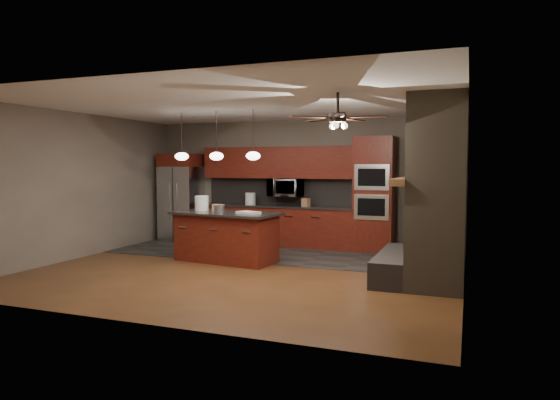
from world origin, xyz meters
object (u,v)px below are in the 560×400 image
at_px(kitchen_island, 226,237).
at_px(counter_bucket, 250,199).
at_px(oven_tower, 374,194).
at_px(paint_tray, 248,213).
at_px(microwave, 286,187).
at_px(counter_box, 306,202).
at_px(white_bucket, 202,203).
at_px(refrigerator, 181,197).
at_px(paint_can, 219,209).
at_px(cardboard_box, 218,208).

height_order(kitchen_island, counter_bucket, counter_bucket).
bearing_deg(oven_tower, paint_tray, -131.10).
bearing_deg(counter_bucket, microwave, 3.43).
bearing_deg(counter_box, white_bucket, -105.26).
bearing_deg(white_bucket, kitchen_island, -16.37).
relative_size(microwave, paint_tray, 1.86).
bearing_deg(kitchen_island, counter_bucket, 109.60).
bearing_deg(kitchen_island, counter_box, 73.75).
height_order(microwave, refrigerator, refrigerator).
relative_size(kitchen_island, paint_can, 10.63).
relative_size(refrigerator, kitchen_island, 0.97).
xyz_separation_m(microwave, counter_bucket, (-0.83, -0.05, -0.27)).
bearing_deg(paint_tray, white_bucket, -170.31).
height_order(paint_tray, cardboard_box, cardboard_box).
relative_size(paint_tray, counter_box, 2.23).
height_order(oven_tower, white_bucket, oven_tower).
bearing_deg(paint_can, microwave, 78.31).
xyz_separation_m(kitchen_island, white_bucket, (-0.61, 0.18, 0.60)).
bearing_deg(oven_tower, counter_box, -178.34).
xyz_separation_m(paint_can, paint_tray, (0.56, 0.04, -0.05)).
bearing_deg(paint_tray, oven_tower, 71.77).
bearing_deg(paint_can, refrigerator, 135.20).
bearing_deg(counter_box, oven_tower, 25.69).
distance_m(paint_tray, counter_bucket, 2.35).
relative_size(oven_tower, counter_bucket, 8.93).
distance_m(cardboard_box, counter_bucket, 1.87).
distance_m(paint_can, paint_tray, 0.57).
height_order(kitchen_island, cardboard_box, cardboard_box).
bearing_deg(microwave, white_bucket, -117.31).
bearing_deg(kitchen_island, microwave, 87.19).
height_order(kitchen_island, counter_box, counter_box).
bearing_deg(cardboard_box, kitchen_island, -42.43).
relative_size(oven_tower, counter_box, 13.50).
distance_m(oven_tower, cardboard_box, 3.24).
height_order(kitchen_island, paint_can, paint_can).
relative_size(microwave, paint_can, 3.68).
height_order(white_bucket, counter_bucket, white_bucket).
relative_size(microwave, kitchen_island, 0.35).
distance_m(white_bucket, paint_tray, 1.14).
distance_m(microwave, white_bucket, 2.21).
height_order(refrigerator, paint_tray, refrigerator).
distance_m(paint_tray, counter_box, 2.15).
bearing_deg(paint_can, counter_box, 65.69).
bearing_deg(cardboard_box, oven_tower, 30.80).
relative_size(microwave, counter_box, 4.15).
height_order(paint_tray, counter_box, counter_box).
bearing_deg(microwave, kitchen_island, -100.56).
height_order(kitchen_island, paint_tray, paint_tray).
distance_m(oven_tower, counter_bucket, 2.81).
relative_size(oven_tower, refrigerator, 1.16).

